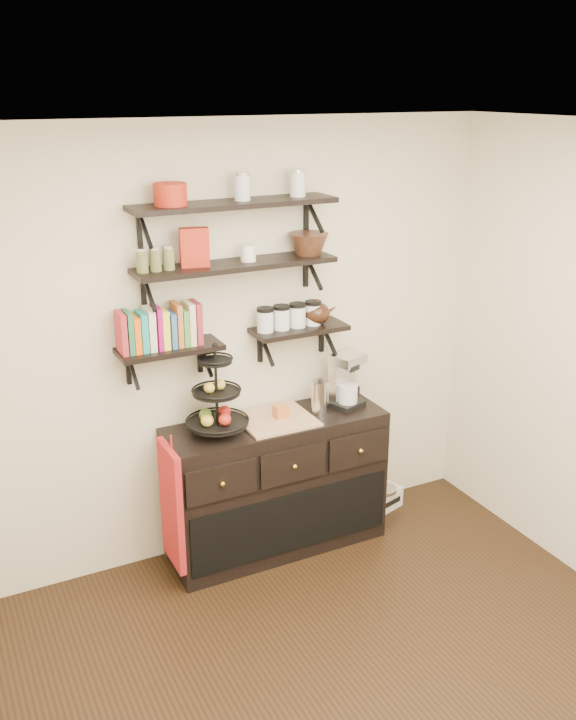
# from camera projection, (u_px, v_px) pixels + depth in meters

# --- Properties ---
(floor) EXTENTS (3.50, 3.50, 0.00)m
(floor) POSITION_uv_depth(u_px,v_px,m) (376.00, 715.00, 3.67)
(floor) COLOR black
(floor) RESTS_ON ground
(ceiling) EXTENTS (3.50, 3.50, 0.02)m
(ceiling) POSITION_uv_depth(u_px,v_px,m) (405.00, 133.00, 2.75)
(ceiling) COLOR white
(ceiling) RESTS_ON back_wall
(back_wall) EXTENTS (3.50, 0.02, 2.70)m
(back_wall) POSITION_uv_depth(u_px,v_px,m) (229.00, 346.00, 4.68)
(back_wall) COLOR beige
(back_wall) RESTS_ON ground
(shelf_top) EXTENTS (1.20, 0.27, 0.23)m
(shelf_top) POSITION_uv_depth(u_px,v_px,m) (234.00, 204.00, 4.27)
(shelf_top) COLOR black
(shelf_top) RESTS_ON back_wall
(shelf_mid) EXTENTS (1.20, 0.27, 0.23)m
(shelf_mid) POSITION_uv_depth(u_px,v_px,m) (236.00, 265.00, 4.39)
(shelf_mid) COLOR black
(shelf_mid) RESTS_ON back_wall
(shelf_low_left) EXTENTS (0.60, 0.25, 0.23)m
(shelf_low_left) POSITION_uv_depth(u_px,v_px,m) (169.00, 350.00, 4.38)
(shelf_low_left) COLOR black
(shelf_low_left) RESTS_ON back_wall
(shelf_low_right) EXTENTS (0.60, 0.25, 0.23)m
(shelf_low_right) POSITION_uv_depth(u_px,v_px,m) (299.00, 330.00, 4.73)
(shelf_low_right) COLOR black
(shelf_low_right) RESTS_ON back_wall
(cookbooks) EXTENTS (0.43, 0.15, 0.26)m
(cookbooks) POSITION_uv_depth(u_px,v_px,m) (159.00, 328.00, 4.31)
(cookbooks) COLOR #AB252F
(cookbooks) RESTS_ON shelf_low_left
(glass_canisters) EXTENTS (0.43, 0.10, 0.13)m
(glass_canisters) POSITION_uv_depth(u_px,v_px,m) (290.00, 318.00, 4.67)
(glass_canisters) COLOR silver
(glass_canisters) RESTS_ON shelf_low_right
(sideboard) EXTENTS (1.40, 0.50, 0.92)m
(sideboard) POSITION_uv_depth(u_px,v_px,m) (276.00, 484.00, 4.88)
(sideboard) COLOR black
(sideboard) RESTS_ON floor
(fruit_stand) EXTENTS (0.37, 0.37, 0.54)m
(fruit_stand) POSITION_uv_depth(u_px,v_px,m) (217.00, 404.00, 4.50)
(fruit_stand) COLOR black
(fruit_stand) RESTS_ON sideboard
(candle) EXTENTS (0.08, 0.08, 0.08)m
(candle) POSITION_uv_depth(u_px,v_px,m) (281.00, 411.00, 4.72)
(candle) COLOR #BB612B
(candle) RESTS_ON sideboard
(coffee_maker) EXTENTS (0.24, 0.24, 0.36)m
(coffee_maker) POSITION_uv_depth(u_px,v_px,m) (345.00, 380.00, 4.90)
(coffee_maker) COLOR black
(coffee_maker) RESTS_ON sideboard
(thermal_carafe) EXTENTS (0.11, 0.11, 0.22)m
(thermal_carafe) POSITION_uv_depth(u_px,v_px,m) (320.00, 397.00, 4.80)
(thermal_carafe) COLOR silver
(thermal_carafe) RESTS_ON sideboard
(apron) EXTENTS (0.04, 0.33, 0.76)m
(apron) POSITION_uv_depth(u_px,v_px,m) (172.00, 506.00, 4.45)
(apron) COLOR maroon
(apron) RESTS_ON sideboard
(radio) EXTENTS (0.31, 0.23, 0.17)m
(radio) POSITION_uv_depth(u_px,v_px,m) (383.00, 498.00, 5.43)
(radio) COLOR silver
(radio) RESTS_ON floor
(recipe_box) EXTENTS (0.17, 0.09, 0.22)m
(recipe_box) POSITION_uv_depth(u_px,v_px,m) (194.00, 247.00, 4.24)
(recipe_box) COLOR #AB2413
(recipe_box) RESTS_ON shelf_mid
(walnut_bowl) EXTENTS (0.24, 0.24, 0.13)m
(walnut_bowl) POSITION_uv_depth(u_px,v_px,m) (308.00, 244.00, 4.56)
(walnut_bowl) COLOR black
(walnut_bowl) RESTS_ON shelf_mid
(ramekins) EXTENTS (0.09, 0.09, 0.10)m
(ramekins) POSITION_uv_depth(u_px,v_px,m) (248.00, 253.00, 4.40)
(ramekins) COLOR white
(ramekins) RESTS_ON shelf_mid
(teapot) EXTENTS (0.24, 0.19, 0.16)m
(teapot) POSITION_uv_depth(u_px,v_px,m) (317.00, 311.00, 4.75)
(teapot) COLOR black
(teapot) RESTS_ON shelf_low_right
(red_pot) EXTENTS (0.18, 0.18, 0.12)m
(red_pot) POSITION_uv_depth(u_px,v_px,m) (170.00, 194.00, 4.08)
(red_pot) COLOR #AB2413
(red_pot) RESTS_ON shelf_top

